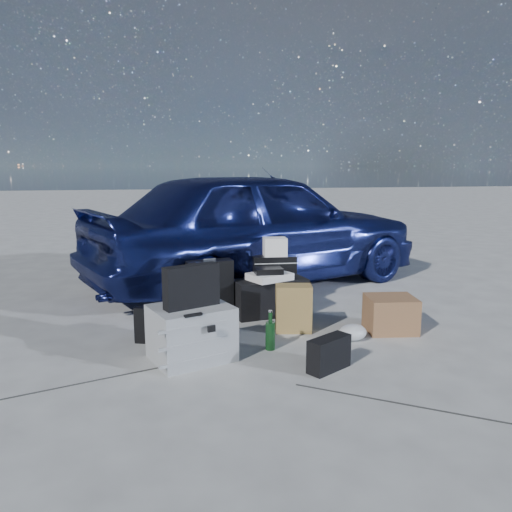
{
  "coord_description": "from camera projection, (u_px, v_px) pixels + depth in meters",
  "views": [
    {
      "loc": [
        -0.69,
        -3.92,
        1.52
      ],
      "look_at": [
        0.28,
        0.85,
        0.64
      ],
      "focal_mm": 35.0,
      "sensor_mm": 36.0,
      "label": 1
    }
  ],
  "objects": [
    {
      "name": "kraft_bag",
      "position": [
        294.0,
        308.0,
        4.63
      ],
      "size": [
        0.36,
        0.26,
        0.44
      ],
      "primitive_type": "cube",
      "rotation": [
        0.0,
        0.0,
        -0.2
      ],
      "color": "#9E8144",
      "rests_on": "ground"
    },
    {
      "name": "green_bottle",
      "position": [
        270.0,
        331.0,
        4.17
      ],
      "size": [
        0.09,
        0.09,
        0.33
      ],
      "primitive_type": "cylinder",
      "rotation": [
        0.0,
        0.0,
        0.05
      ],
      "color": "black",
      "rests_on": "ground"
    },
    {
      "name": "pelican_case",
      "position": [
        191.0,
        333.0,
        3.96
      ],
      "size": [
        0.73,
        0.66,
        0.43
      ],
      "primitive_type": "cube",
      "rotation": [
        0.0,
        0.0,
        0.34
      ],
      "color": "#ABAEB1",
      "rests_on": "ground"
    },
    {
      "name": "car",
      "position": [
        258.0,
        227.0,
        6.38
      ],
      "size": [
        4.76,
        3.3,
        1.51
      ],
      "primitive_type": "imported",
      "rotation": [
        0.0,
        0.0,
        1.96
      ],
      "color": "navy",
      "rests_on": "ground"
    },
    {
      "name": "cardboard_box",
      "position": [
        390.0,
        314.0,
        4.64
      ],
      "size": [
        0.49,
        0.44,
        0.33
      ],
      "primitive_type": "cube",
      "rotation": [
        0.0,
        0.0,
        -0.14
      ],
      "color": "olive",
      "rests_on": "ground"
    },
    {
      "name": "briefcase",
      "position": [
        158.0,
        325.0,
        4.33
      ],
      "size": [
        0.42,
        0.21,
        0.32
      ],
      "primitive_type": "cube",
      "rotation": [
        0.0,
        0.0,
        -0.31
      ],
      "color": "black",
      "rests_on": "ground"
    },
    {
      "name": "flat_box_black",
      "position": [
        268.0,
        271.0,
        5.07
      ],
      "size": [
        0.29,
        0.21,
        0.06
      ],
      "primitive_type": "cube",
      "rotation": [
        0.0,
        0.0,
        -0.03
      ],
      "color": "black",
      "rests_on": "flat_box_white"
    },
    {
      "name": "ground",
      "position": [
        244.0,
        350.0,
        4.19
      ],
      "size": [
        60.0,
        60.0,
        0.0
      ],
      "primitive_type": "plane",
      "color": "#B8B9B3",
      "rests_on": "ground"
    },
    {
      "name": "white_carton",
      "position": [
        275.0,
        247.0,
        5.4
      ],
      "size": [
        0.26,
        0.21,
        0.2
      ],
      "primitive_type": "cube",
      "rotation": [
        0.0,
        0.0,
        -0.07
      ],
      "color": "white",
      "rests_on": "suitcase_right"
    },
    {
      "name": "suitcase_left",
      "position": [
        210.0,
        290.0,
        5.0
      ],
      "size": [
        0.48,
        0.23,
        0.6
      ],
      "primitive_type": "cube",
      "rotation": [
        0.0,
        0.0,
        0.15
      ],
      "color": "black",
      "rests_on": "ground"
    },
    {
      "name": "plastic_bag",
      "position": [
        353.0,
        332.0,
        4.41
      ],
      "size": [
        0.32,
        0.3,
        0.14
      ],
      "primitive_type": "ellipsoid",
      "rotation": [
        0.0,
        0.0,
        0.36
      ],
      "color": "silver",
      "rests_on": "ground"
    },
    {
      "name": "flat_box_white",
      "position": [
        270.0,
        277.0,
        5.09
      ],
      "size": [
        0.49,
        0.44,
        0.07
      ],
      "primitive_type": "cube",
      "rotation": [
        0.0,
        0.0,
        0.41
      ],
      "color": "white",
      "rests_on": "duffel_bag"
    },
    {
      "name": "laptop_bag",
      "position": [
        191.0,
        286.0,
        3.88
      ],
      "size": [
        0.45,
        0.28,
        0.33
      ],
      "primitive_type": "cube",
      "rotation": [
        0.0,
        0.0,
        0.4
      ],
      "color": "black",
      "rests_on": "pelican_case"
    },
    {
      "name": "messenger_bag",
      "position": [
        329.0,
        354.0,
        3.76
      ],
      "size": [
        0.38,
        0.31,
        0.26
      ],
      "primitive_type": "cube",
      "rotation": [
        0.0,
        0.0,
        0.54
      ],
      "color": "black",
      "rests_on": "ground"
    },
    {
      "name": "suitcase_right",
      "position": [
        274.0,
        281.0,
        5.45
      ],
      "size": [
        0.48,
        0.2,
        0.56
      ],
      "primitive_type": "cube",
      "rotation": [
        0.0,
        0.0,
        -0.06
      ],
      "color": "black",
      "rests_on": "ground"
    },
    {
      "name": "duffel_bag",
      "position": [
        270.0,
        297.0,
        5.15
      ],
      "size": [
        0.79,
        0.44,
        0.37
      ],
      "primitive_type": "cube",
      "rotation": [
        0.0,
        0.0,
        0.17
      ],
      "color": "black",
      "rests_on": "ground"
    }
  ]
}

